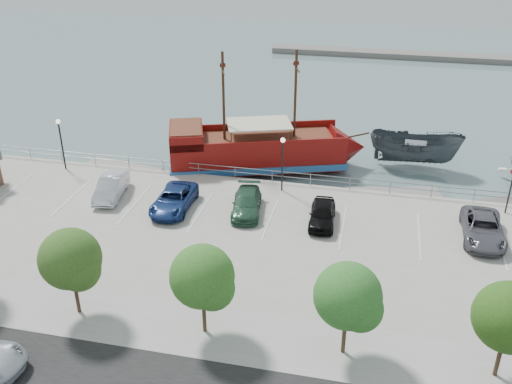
# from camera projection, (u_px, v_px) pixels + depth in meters

# --- Properties ---
(ground) EXTENTS (160.00, 160.00, 0.00)m
(ground) POSITION_uv_depth(u_px,v_px,m) (264.00, 247.00, 38.05)
(ground) COLOR slate
(sidewalk) EXTENTS (100.00, 4.00, 0.05)m
(sidewalk) POSITION_uv_depth(u_px,v_px,m) (224.00, 334.00, 28.90)
(sidewalk) COLOR gray
(sidewalk) RESTS_ON land_slab
(seawall_railing) EXTENTS (50.00, 0.06, 1.00)m
(seawall_railing) POSITION_uv_depth(u_px,v_px,m) (285.00, 177.00, 44.14)
(seawall_railing) COLOR slate
(seawall_railing) RESTS_ON land_slab
(far_shore) EXTENTS (40.00, 3.00, 0.80)m
(far_shore) POSITION_uv_depth(u_px,v_px,m) (407.00, 55.00, 83.73)
(far_shore) COLOR #67645B
(far_shore) RESTS_ON ground
(pirate_ship) EXTENTS (17.23, 9.76, 10.69)m
(pirate_ship) POSITION_uv_depth(u_px,v_px,m) (271.00, 150.00, 48.21)
(pirate_ship) COLOR maroon
(pirate_ship) RESTS_ON ground
(patrol_boat) EXTENTS (7.97, 3.40, 3.02)m
(patrol_boat) POSITION_uv_depth(u_px,v_px,m) (415.00, 151.00, 48.76)
(patrol_boat) COLOR #384044
(patrol_boat) RESTS_ON ground
(dock_west) EXTENTS (6.99, 3.12, 0.39)m
(dock_west) POSITION_uv_depth(u_px,v_px,m) (123.00, 168.00, 48.73)
(dock_west) COLOR gray
(dock_west) RESTS_ON ground
(dock_mid) EXTENTS (7.50, 3.67, 0.41)m
(dock_mid) POSITION_uv_depth(u_px,v_px,m) (393.00, 195.00, 44.34)
(dock_mid) COLOR gray
(dock_mid) RESTS_ON ground
(dock_east) EXTENTS (7.12, 4.56, 0.39)m
(dock_east) POSITION_uv_depth(u_px,v_px,m) (504.00, 206.00, 42.77)
(dock_east) COLOR slate
(dock_east) RESTS_ON ground
(lamp_post_left) EXTENTS (0.36, 0.36, 4.28)m
(lamp_post_left) POSITION_uv_depth(u_px,v_px,m) (60.00, 135.00, 45.40)
(lamp_post_left) COLOR black
(lamp_post_left) RESTS_ON land_slab
(lamp_post_mid) EXTENTS (0.36, 0.36, 4.28)m
(lamp_post_mid) POSITION_uv_depth(u_px,v_px,m) (283.00, 155.00, 41.91)
(lamp_post_mid) COLOR black
(lamp_post_mid) RESTS_ON land_slab
(tree_c) EXTENTS (3.30, 3.20, 5.00)m
(tree_c) POSITION_uv_depth(u_px,v_px,m) (72.00, 262.00, 28.87)
(tree_c) COLOR #473321
(tree_c) RESTS_ON sidewalk
(tree_d) EXTENTS (3.30, 3.20, 5.00)m
(tree_d) POSITION_uv_depth(u_px,v_px,m) (205.00, 279.00, 27.51)
(tree_d) COLOR #473321
(tree_d) RESTS_ON sidewalk
(tree_e) EXTENTS (3.30, 3.20, 5.00)m
(tree_e) POSITION_uv_depth(u_px,v_px,m) (351.00, 299.00, 26.15)
(tree_e) COLOR #473321
(tree_e) RESTS_ON sidewalk
(parked_car_b) EXTENTS (2.30, 4.82, 1.53)m
(parked_car_b) POSITION_uv_depth(u_px,v_px,m) (111.00, 187.00, 42.04)
(parked_car_b) COLOR silver
(parked_car_b) RESTS_ON land_slab
(parked_car_c) EXTENTS (2.51, 5.26, 1.45)m
(parked_car_c) POSITION_uv_depth(u_px,v_px,m) (174.00, 200.00, 40.37)
(parked_car_c) COLOR navy
(parked_car_c) RESTS_ON land_slab
(parked_car_d) EXTENTS (2.62, 5.01, 1.39)m
(parked_car_d) POSITION_uv_depth(u_px,v_px,m) (247.00, 203.00, 39.95)
(parked_car_d) COLOR #2C573D
(parked_car_d) RESTS_ON land_slab
(parked_car_e) EXTENTS (1.90, 4.31, 1.44)m
(parked_car_e) POSITION_uv_depth(u_px,v_px,m) (322.00, 214.00, 38.54)
(parked_car_e) COLOR black
(parked_car_e) RESTS_ON land_slab
(parked_car_g) EXTENTS (2.57, 5.44, 1.50)m
(parked_car_g) POSITION_uv_depth(u_px,v_px,m) (483.00, 229.00, 36.75)
(parked_car_g) COLOR #5A5962
(parked_car_g) RESTS_ON land_slab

